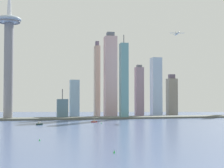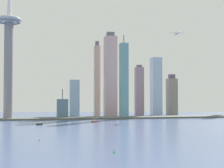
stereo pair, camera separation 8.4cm
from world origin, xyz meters
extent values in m
cube|color=#585C53|center=(0.00, 495.75, 1.77)|extent=(965.67, 48.04, 3.54)
cylinder|color=gray|center=(-255.66, 495.26, 97.48)|extent=(17.42, 17.42, 194.96)
ellipsoid|color=#9BABBB|center=(-255.66, 495.26, 194.96)|extent=(47.37, 47.37, 14.45)
torus|color=gray|center=(-255.66, 495.26, 189.90)|extent=(43.15, 43.15, 2.89)
cube|color=tan|center=(-66.74, 583.94, 81.14)|extent=(12.26, 19.31, 162.28)
cube|color=slate|center=(-66.74, 583.94, 167.73)|extent=(7.35, 11.59, 10.90)
cube|color=#5B9299|center=(-26.74, 490.53, 77.63)|extent=(15.72, 18.57, 155.26)
cylinder|color=#4C4C51|center=(-26.74, 490.53, 164.22)|extent=(1.60, 1.60, 17.91)
cube|color=#9BB4D1|center=(79.12, 590.37, 69.70)|extent=(23.47, 23.71, 139.41)
cube|color=gray|center=(126.79, 608.14, 45.13)|extent=(24.03, 19.69, 90.26)
cube|color=#5E505E|center=(126.79, 608.14, 95.61)|extent=(14.42, 11.81, 10.71)
cube|color=slate|center=(-150.68, 513.49, 20.04)|extent=(22.67, 17.77, 40.08)
cylinder|color=#4C4C51|center=(-150.68, 513.49, 50.28)|extent=(1.60, 1.60, 20.39)
cube|color=#8EAFC6|center=(-119.10, 581.87, 41.56)|extent=(21.39, 21.02, 83.12)
cube|color=gray|center=(37.53, 593.17, 57.87)|extent=(19.62, 15.22, 115.74)
cube|color=slate|center=(37.53, 593.17, 118.62)|extent=(11.77, 9.13, 5.76)
cube|color=#C59FA2|center=(-42.09, 551.68, 89.72)|extent=(26.53, 24.94, 179.44)
cube|color=slate|center=(-42.09, 551.68, 184.28)|extent=(15.92, 14.96, 9.69)
cube|color=black|center=(-196.57, 365.18, 1.17)|extent=(10.39, 9.42, 2.33)
cube|color=silver|center=(-196.57, 365.18, 3.66)|extent=(5.15, 4.85, 2.65)
cube|color=#A8271F|center=(-103.05, 401.51, 0.83)|extent=(10.21, 3.72, 1.65)
cube|color=beige|center=(-103.05, 401.51, 3.04)|extent=(4.53, 2.50, 2.77)
cylinder|color=silver|center=(-103.05, 401.51, 6.66)|extent=(0.24, 0.24, 4.49)
cone|color=green|center=(-140.13, 77.26, 1.25)|extent=(1.47, 1.47, 2.50)
cone|color=green|center=(-196.83, 166.59, 1.07)|extent=(1.32, 1.32, 2.14)
cone|color=green|center=(-95.79, 371.87, 1.13)|extent=(1.11, 1.11, 2.25)
cylinder|color=silver|center=(107.07, 527.51, 187.80)|extent=(9.20, 30.63, 3.47)
sphere|color=silver|center=(104.18, 512.52, 187.80)|extent=(3.47, 3.47, 3.47)
cube|color=silver|center=(107.07, 527.51, 189.36)|extent=(32.91, 9.58, 0.50)
cube|color=silver|center=(109.51, 540.09, 188.32)|extent=(11.75, 4.53, 0.40)
cube|color=#2D333D|center=(109.51, 540.09, 192.04)|extent=(0.94, 2.44, 5.00)
camera|label=1|loc=(-198.17, -180.84, 43.68)|focal=54.03mm
camera|label=2|loc=(-198.09, -180.85, 43.68)|focal=54.03mm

